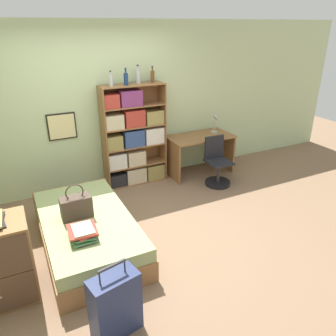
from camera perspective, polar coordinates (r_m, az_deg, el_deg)
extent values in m
plane|color=#84664C|center=(4.41, -5.57, -11.18)|extent=(14.00, 14.00, 0.00)
cube|color=beige|center=(5.35, -12.68, 10.01)|extent=(10.00, 0.06, 2.60)
cube|color=black|center=(5.26, -18.00, 6.90)|extent=(0.42, 0.02, 0.41)
cube|color=beige|center=(5.25, -17.98, 6.87)|extent=(0.38, 0.01, 0.37)
cube|color=olive|center=(4.21, -13.69, -11.63)|extent=(1.03, 1.88, 0.26)
cube|color=#9EAD70|center=(4.09, -13.98, -9.23)|extent=(1.00, 1.85, 0.16)
cube|color=olive|center=(4.94, -16.34, -5.15)|extent=(1.03, 0.04, 0.42)
cube|color=#47382D|center=(4.01, -15.67, -6.59)|extent=(0.36, 0.18, 0.27)
torus|color=#47382D|center=(3.92, -15.98, -4.12)|extent=(0.21, 0.02, 0.21)
cube|color=#7A336B|center=(3.70, -14.29, -11.55)|extent=(0.24, 0.29, 0.02)
cube|color=#427A4C|center=(3.68, -14.61, -11.38)|extent=(0.25, 0.33, 0.02)
cube|color=#427A4C|center=(3.69, -14.42, -11.00)|extent=(0.23, 0.29, 0.01)
cube|color=#99894C|center=(3.69, -14.48, -10.86)|extent=(0.26, 0.32, 0.01)
cube|color=#427A4C|center=(3.67, -14.65, -10.91)|extent=(0.31, 0.35, 0.01)
cube|color=#B2382D|center=(3.66, -14.33, -10.66)|extent=(0.24, 0.31, 0.02)
cube|color=#B2382D|center=(3.66, -14.72, -10.37)|extent=(0.31, 0.33, 0.02)
cube|color=beige|center=(3.64, -14.60, -10.21)|extent=(0.22, 0.27, 0.02)
cube|color=navy|center=(3.08, -9.16, -22.50)|extent=(0.46, 0.30, 0.61)
cylinder|color=#2D2D33|center=(2.80, -11.84, -18.25)|extent=(0.01, 0.01, 0.12)
cylinder|color=#2D2D33|center=(2.88, -7.55, -16.52)|extent=(0.01, 0.01, 0.12)
cube|color=#2D2D33|center=(2.80, -9.74, -16.46)|extent=(0.25, 0.07, 0.02)
cube|color=#513828|center=(3.58, -27.10, -19.30)|extent=(0.63, 0.01, 0.39)
sphere|color=#B2A893|center=(3.57, -27.09, -19.42)|extent=(0.02, 0.02, 0.02)
cube|color=olive|center=(5.30, -11.05, 4.76)|extent=(0.02, 0.32, 1.67)
cube|color=olive|center=(5.63, -1.04, 6.34)|extent=(0.02, 0.32, 1.67)
cube|color=olive|center=(5.58, -6.47, 6.03)|extent=(1.03, 0.01, 1.67)
cube|color=olive|center=(5.75, -5.56, -2.24)|extent=(1.00, 0.32, 0.02)
cube|color=olive|center=(5.62, -5.68, 0.74)|extent=(1.00, 0.32, 0.02)
cube|color=olive|center=(5.49, -5.82, 3.94)|extent=(1.00, 0.32, 0.02)
cube|color=olive|center=(5.39, -5.97, 7.28)|extent=(1.00, 0.32, 0.02)
cube|color=olive|center=(5.31, -6.12, 10.74)|extent=(1.00, 0.32, 0.02)
cube|color=olive|center=(5.24, -6.28, 14.20)|extent=(1.00, 0.32, 0.02)
cube|color=#232328|center=(5.59, -8.92, -1.92)|extent=(0.27, 0.24, 0.21)
cube|color=beige|center=(5.67, -5.77, -1.08)|extent=(0.34, 0.24, 0.26)
cube|color=#99894C|center=(5.79, -2.48, -0.44)|extent=(0.31, 0.24, 0.26)
cube|color=silver|center=(5.45, -9.01, 1.34)|extent=(0.30, 0.24, 0.25)
cube|color=beige|center=(5.55, -5.73, 1.89)|extent=(0.30, 0.24, 0.24)
cube|color=#99894C|center=(5.33, -9.47, 4.50)|extent=(0.25, 0.24, 0.23)
cube|color=#334C84|center=(5.42, -6.13, 5.29)|extent=(0.34, 0.24, 0.27)
cube|color=silver|center=(5.55, -2.67, 5.80)|extent=(0.33, 0.24, 0.27)
cube|color=beige|center=(5.24, -9.52, 7.99)|extent=(0.29, 0.24, 0.23)
cube|color=#B2382D|center=(5.34, -6.03, 8.70)|extent=(0.32, 0.24, 0.27)
cube|color=#99894C|center=(5.47, -2.62, 8.93)|extent=(0.30, 0.24, 0.22)
cube|color=#B2382D|center=(5.15, -10.04, 11.44)|extent=(0.24, 0.24, 0.21)
cube|color=#7A336B|center=(5.25, -6.67, 12.03)|extent=(0.35, 0.24, 0.24)
cylinder|color=#B7BCC1|center=(5.09, -9.90, 14.71)|extent=(0.06, 0.06, 0.16)
cylinder|color=#B7BCC1|center=(5.07, -9.98, 15.87)|extent=(0.02, 0.02, 0.05)
cylinder|color=#232328|center=(5.07, -10.01, 16.25)|extent=(0.03, 0.03, 0.02)
cylinder|color=navy|center=(5.15, -7.33, 15.08)|extent=(0.07, 0.07, 0.18)
cylinder|color=navy|center=(5.13, -7.40, 16.37)|extent=(0.03, 0.03, 0.06)
cylinder|color=#232328|center=(5.13, -7.43, 16.79)|extent=(0.03, 0.03, 0.02)
cylinder|color=#B7BCC1|center=(5.31, -5.24, 15.53)|extent=(0.07, 0.07, 0.20)
cylinder|color=#B7BCC1|center=(5.29, -5.29, 16.90)|extent=(0.03, 0.03, 0.06)
cylinder|color=#232328|center=(5.29, -5.31, 17.35)|extent=(0.03, 0.03, 0.02)
cylinder|color=brown|center=(5.39, -2.71, 15.61)|extent=(0.06, 0.06, 0.18)
cylinder|color=brown|center=(5.37, -2.74, 16.82)|extent=(0.03, 0.03, 0.06)
cylinder|color=#232328|center=(5.37, -2.75, 17.22)|extent=(0.03, 0.03, 0.02)
cube|color=olive|center=(5.85, 5.60, 5.45)|extent=(1.16, 0.63, 0.02)
cube|color=olive|center=(5.71, 0.69, 1.34)|extent=(0.03, 0.59, 0.68)
cube|color=olive|center=(6.27, 9.83, 3.05)|extent=(0.03, 0.59, 0.68)
cylinder|color=#ADA89E|center=(6.09, 8.02, 6.25)|extent=(0.13, 0.13, 0.02)
cylinder|color=#ADA89E|center=(6.05, 8.09, 7.51)|extent=(0.02, 0.02, 0.26)
cone|color=#ADA89E|center=(6.03, 8.48, 8.96)|extent=(0.15, 0.11, 0.15)
cylinder|color=black|center=(5.67, 8.63, -2.56)|extent=(0.43, 0.43, 0.06)
cylinder|color=#333338|center=(5.60, 8.74, -1.01)|extent=(0.05, 0.05, 0.40)
cube|color=black|center=(5.52, 8.87, 1.00)|extent=(0.40, 0.40, 0.03)
cube|color=black|center=(5.58, 8.02, 3.64)|extent=(0.35, 0.05, 0.39)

